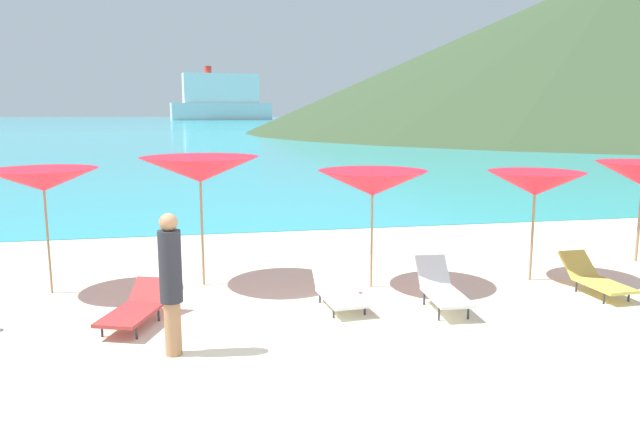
{
  "coord_description": "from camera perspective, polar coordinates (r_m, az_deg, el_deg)",
  "views": [
    {
      "loc": [
        -0.12,
        -7.04,
        3.15
      ],
      "look_at": [
        2.07,
        4.13,
        1.2
      ],
      "focal_mm": 33.18,
      "sensor_mm": 36.0,
      "label": 1
    }
  ],
  "objects": [
    {
      "name": "lounge_chair_5",
      "position": [
        9.36,
        -17.34,
        -8.65
      ],
      "size": [
        1.06,
        1.57,
        0.55
      ],
      "rotation": [
        0.0,
        0.0,
        -0.35
      ],
      "color": "#A53333",
      "rests_on": "ground_plane"
    },
    {
      "name": "headland_hill",
      "position": [
        111.81,
        27.16,
        13.92
      ],
      "size": [
        123.49,
        123.49,
        26.76
      ],
      "primitive_type": "cone",
      "color": "#384C2D",
      "rests_on": "ground_plane"
    },
    {
      "name": "umbrella_4",
      "position": [
        10.85,
        -11.5,
        4.17
      ],
      "size": [
        2.18,
        2.18,
        2.37
      ],
      "color": "#9E7F59",
      "rests_on": "ground_plane"
    },
    {
      "name": "lounge_chair_2",
      "position": [
        9.87,
        11.66,
        -7.05
      ],
      "size": [
        0.63,
        1.51,
        0.73
      ],
      "rotation": [
        0.0,
        0.0,
        -0.06
      ],
      "color": "white",
      "rests_on": "ground_plane"
    },
    {
      "name": "ocean_water",
      "position": [
        235.42,
        -11.16,
        8.77
      ],
      "size": [
        650.0,
        440.0,
        0.02
      ],
      "primitive_type": "cube",
      "color": "#2DADBC",
      "rests_on": "ground_plane"
    },
    {
      "name": "umbrella_3",
      "position": [
        11.17,
        -25.14,
        2.94
      ],
      "size": [
        1.85,
        1.85,
        2.2
      ],
      "color": "#9E7F59",
      "rests_on": "ground_plane"
    },
    {
      "name": "umbrella_6",
      "position": [
        11.66,
        20.07,
        2.71
      ],
      "size": [
        1.93,
        1.93,
        2.07
      ],
      "color": "#9E7F59",
      "rests_on": "ground_plane"
    },
    {
      "name": "cruise_ship",
      "position": [
        260.16,
        -9.51,
        10.79
      ],
      "size": [
        43.09,
        14.43,
        22.42
      ],
      "rotation": [
        0.0,
        0.0,
        0.15
      ],
      "color": "silver",
      "rests_on": "ocean_water"
    },
    {
      "name": "lounge_chair_6",
      "position": [
        11.5,
        24.98,
        -5.62
      ],
      "size": [
        0.63,
        1.48,
        0.63
      ],
      "rotation": [
        0.0,
        0.0,
        0.05
      ],
      "color": "#D8BF4C",
      "rests_on": "ground_plane"
    },
    {
      "name": "umbrella_5",
      "position": [
        10.55,
        5.09,
        2.93
      ],
      "size": [
        2.01,
        2.01,
        2.14
      ],
      "color": "#9E7F59",
      "rests_on": "ground_plane"
    },
    {
      "name": "ground_plane",
      "position": [
        17.35,
        -10.48,
        -1.41
      ],
      "size": [
        50.0,
        100.0,
        0.3
      ],
      "primitive_type": "cube",
      "color": "beige"
    },
    {
      "name": "beachgoer_1",
      "position": [
        7.9,
        -14.2,
        -6.15
      ],
      "size": [
        0.29,
        0.29,
        1.89
      ],
      "rotation": [
        0.0,
        0.0,
        3.47
      ],
      "color": "#A3704C",
      "rests_on": "ground_plane"
    },
    {
      "name": "lounge_chair_7",
      "position": [
        9.8,
        1.82,
        -7.48
      ],
      "size": [
        0.71,
        1.48,
        0.57
      ],
      "rotation": [
        0.0,
        0.0,
        0.09
      ],
      "color": "white",
      "rests_on": "ground_plane"
    }
  ]
}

